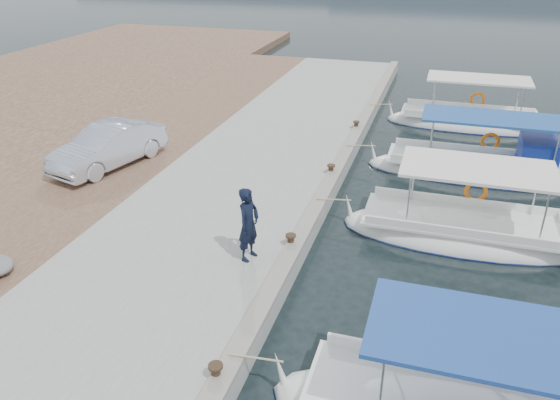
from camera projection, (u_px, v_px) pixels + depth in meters
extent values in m
plane|color=black|center=(287.00, 296.00, 13.22)|extent=(400.00, 400.00, 0.00)
cube|color=gray|center=(243.00, 188.00, 18.19)|extent=(6.00, 40.00, 0.50)
cube|color=gray|center=(325.00, 190.00, 17.33)|extent=(0.44, 40.00, 0.12)
cube|color=brown|center=(112.00, 171.00, 19.50)|extent=(4.00, 40.00, 0.50)
cube|color=#1E4597|center=(513.00, 341.00, 8.51)|extent=(4.49, 2.12, 0.08)
cylinder|color=silver|center=(381.00, 394.00, 8.63)|extent=(0.05, 0.05, 1.60)
torus|color=orange|center=(503.00, 354.00, 9.95)|extent=(0.68, 0.12, 0.68)
ellipsoid|color=white|center=(460.00, 236.00, 15.72)|extent=(6.78, 2.42, 1.30)
ellipsoid|color=navy|center=(460.00, 237.00, 15.73)|extent=(6.82, 2.47, 0.22)
cube|color=white|center=(463.00, 221.00, 15.50)|extent=(5.56, 2.08, 0.08)
cube|color=white|center=(478.00, 169.00, 14.73)|extent=(4.07, 2.23, 0.08)
cylinder|color=silver|center=(408.00, 203.00, 14.77)|extent=(0.05, 0.05, 1.60)
torus|color=orange|center=(476.00, 192.00, 16.21)|extent=(0.68, 0.12, 0.68)
ellipsoid|color=white|center=(478.00, 175.00, 19.73)|extent=(7.95, 2.17, 1.30)
ellipsoid|color=navy|center=(478.00, 175.00, 19.74)|extent=(7.99, 2.21, 0.22)
cube|color=white|center=(480.00, 162.00, 19.51)|extent=(6.52, 1.87, 0.08)
cube|color=#1F4F9D|center=(494.00, 118.00, 18.74)|extent=(4.77, 2.00, 0.08)
cylinder|color=silver|center=(431.00, 143.00, 18.93)|extent=(0.05, 0.05, 1.60)
torus|color=orange|center=(490.00, 141.00, 20.12)|extent=(0.68, 0.12, 0.68)
cube|color=navy|center=(538.00, 153.00, 18.80)|extent=(1.20, 1.52, 1.00)
ellipsoid|color=white|center=(467.00, 125.00, 24.78)|extent=(7.24, 2.22, 1.30)
ellipsoid|color=navy|center=(467.00, 126.00, 24.78)|extent=(7.28, 2.26, 0.22)
cube|color=white|center=(469.00, 115.00, 24.56)|extent=(5.94, 1.91, 0.08)
cube|color=white|center=(479.00, 79.00, 23.79)|extent=(4.35, 2.04, 0.08)
cylinder|color=silver|center=(433.00, 99.00, 23.92)|extent=(0.05, 0.05, 1.60)
torus|color=orange|center=(477.00, 100.00, 25.18)|extent=(0.68, 0.12, 0.68)
cylinder|color=black|center=(216.00, 372.00, 10.02)|extent=(0.18, 0.18, 0.30)
cylinder|color=black|center=(216.00, 366.00, 9.96)|extent=(0.28, 0.28, 0.05)
cylinder|color=black|center=(291.00, 241.00, 14.32)|extent=(0.18, 0.18, 0.30)
cylinder|color=black|center=(291.00, 236.00, 14.25)|extent=(0.28, 0.28, 0.05)
cylinder|color=black|center=(331.00, 170.00, 18.61)|extent=(0.18, 0.18, 0.30)
cylinder|color=black|center=(331.00, 166.00, 18.54)|extent=(0.28, 0.28, 0.05)
cylinder|color=black|center=(356.00, 125.00, 22.90)|extent=(0.18, 0.18, 0.30)
cylinder|color=black|center=(356.00, 122.00, 22.84)|extent=(0.28, 0.28, 0.05)
imported|color=black|center=(249.00, 224.00, 13.42)|extent=(0.61, 0.79, 1.93)
imported|color=silver|center=(108.00, 146.00, 19.04)|extent=(2.61, 4.64, 1.45)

